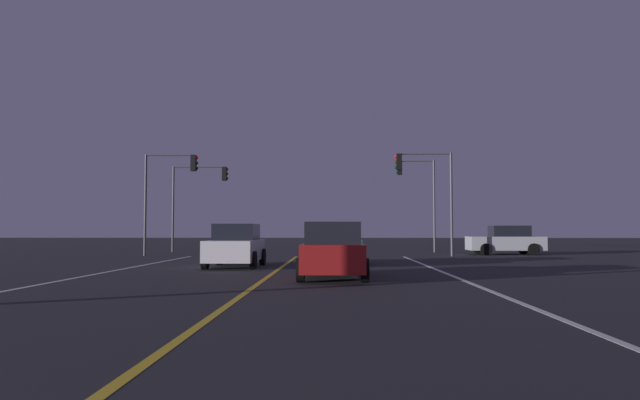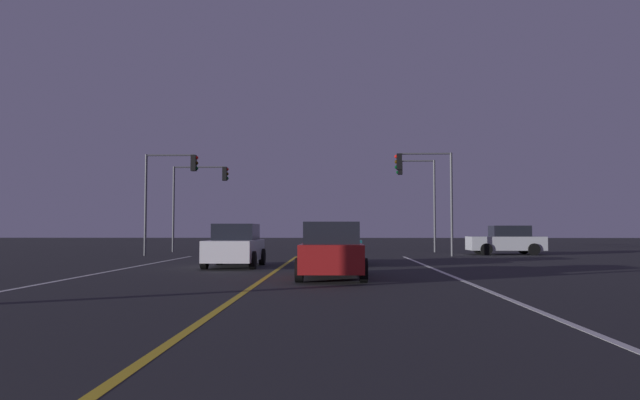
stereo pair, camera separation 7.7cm
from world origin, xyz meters
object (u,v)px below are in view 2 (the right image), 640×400
at_px(car_lead_same_lane, 332,251).
at_px(traffic_light_far_left, 200,188).
at_px(traffic_light_near_right, 425,179).
at_px(traffic_light_far_right, 417,185).
at_px(traffic_light_near_left, 170,181).
at_px(car_ahead_far, 338,245).
at_px(car_oncoming, 235,246).
at_px(car_crossing_side, 506,241).

bearing_deg(car_lead_same_lane, traffic_light_far_left, 23.90).
distance_m(traffic_light_near_right, traffic_light_far_right, 5.51).
xyz_separation_m(traffic_light_near_left, traffic_light_far_right, (14.59, 5.50, 0.16)).
bearing_deg(traffic_light_near_left, car_ahead_far, -39.37).
xyz_separation_m(car_oncoming, car_crossing_side, (14.00, 11.39, 0.00)).
bearing_deg(traffic_light_far_left, car_oncoming, -71.27).
bearing_deg(car_ahead_far, traffic_light_near_right, -31.97).
distance_m(car_oncoming, car_crossing_side, 18.05).
distance_m(car_ahead_far, car_crossing_side, 14.04).
bearing_deg(traffic_light_far_right, traffic_light_far_left, 0.00).
xyz_separation_m(car_crossing_side, traffic_light_near_left, (-19.33, -2.21, 3.39)).
bearing_deg(traffic_light_far_right, car_crossing_side, 145.23).
distance_m(car_lead_same_lane, traffic_light_near_left, 17.45).
distance_m(car_oncoming, traffic_light_near_left, 11.14).
distance_m(car_ahead_far, traffic_light_far_left, 16.39).
distance_m(car_lead_same_lane, traffic_light_near_right, 15.67).
height_order(traffic_light_near_right, traffic_light_near_left, traffic_light_near_right).
bearing_deg(car_oncoming, car_lead_same_lane, 36.27).
xyz_separation_m(car_lead_same_lane, traffic_light_far_left, (-8.84, 19.94, 3.38)).
bearing_deg(car_oncoming, traffic_light_near_right, 135.85).
height_order(car_oncoming, car_crossing_side, same).
bearing_deg(car_ahead_far, traffic_light_near_left, 50.63).
relative_size(car_oncoming, traffic_light_near_left, 0.75).
distance_m(car_ahead_far, traffic_light_near_right, 9.73).
xyz_separation_m(car_oncoming, traffic_light_near_right, (8.91, 9.18, 3.42)).
xyz_separation_m(car_crossing_side, traffic_light_far_right, (-4.73, 3.29, 3.56)).
relative_size(car_crossing_side, traffic_light_near_right, 0.75).
bearing_deg(traffic_light_near_right, car_ahead_far, 58.03).
xyz_separation_m(car_crossing_side, car_lead_same_lane, (-10.14, -16.65, 0.00)).
bearing_deg(traffic_light_near_right, car_lead_same_lane, 70.72).
relative_size(traffic_light_near_right, traffic_light_far_left, 1.02).
xyz_separation_m(car_oncoming, car_lead_same_lane, (3.86, -5.26, 0.00)).
bearing_deg(traffic_light_near_right, traffic_light_near_left, 0.00).
xyz_separation_m(car_ahead_far, traffic_light_near_left, (-9.42, 7.73, 3.39)).
xyz_separation_m(traffic_light_near_right, traffic_light_near_left, (-14.24, 0.00, -0.03)).
relative_size(car_ahead_far, traffic_light_far_left, 0.76).
bearing_deg(car_oncoming, traffic_light_near_left, -149.86).
bearing_deg(traffic_light_near_left, car_oncoming, -59.86).
xyz_separation_m(car_lead_same_lane, traffic_light_far_right, (5.40, 19.94, 3.56)).
bearing_deg(car_ahead_far, traffic_light_far_left, 34.42).
bearing_deg(traffic_light_far_left, car_crossing_side, -9.83).
height_order(car_crossing_side, traffic_light_near_right, traffic_light_near_right).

